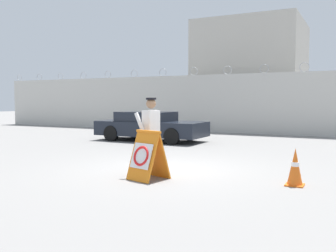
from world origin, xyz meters
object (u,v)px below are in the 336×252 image
at_px(security_guard, 151,131).
at_px(parked_car_front_coupe, 150,126).
at_px(barricade_sign, 147,155).
at_px(traffic_cone_near, 295,167).

bearing_deg(security_guard, parked_car_front_coupe, -145.19).
bearing_deg(parked_car_front_coupe, barricade_sign, -60.35).
bearing_deg(barricade_sign, security_guard, 126.57).
xyz_separation_m(barricade_sign, parked_car_front_coupe, (-3.84, 6.92, 0.10)).
relative_size(security_guard, parked_car_front_coupe, 0.38).
bearing_deg(security_guard, traffic_cone_near, 100.46).
bearing_deg(traffic_cone_near, security_guard, -174.63).
bearing_deg(traffic_cone_near, barricade_sign, -164.22).
height_order(barricade_sign, security_guard, security_guard).
bearing_deg(parked_car_front_coupe, security_guard, -59.67).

